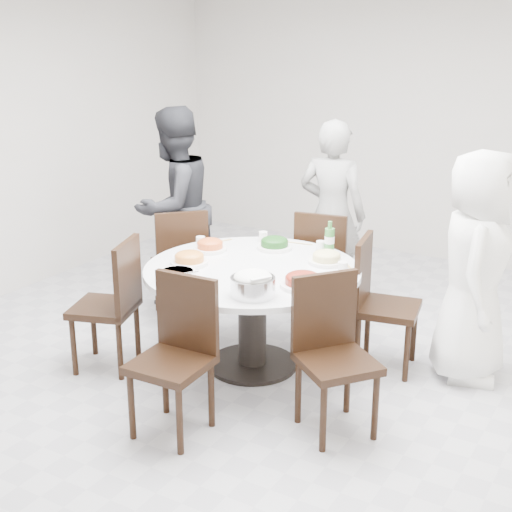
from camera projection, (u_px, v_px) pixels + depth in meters
The scene contains 22 objects.
floor at pixel (302, 368), 5.10m from camera, with size 6.00×6.00×0.01m, color #B7B6BC.
wall_back at pixel (442, 124), 7.12m from camera, with size 6.00×0.01×2.80m, color beige.
dining_table at pixel (252, 318), 5.03m from camera, with size 1.50×1.50×0.75m, color white.
chair_ne at pixel (388, 305), 4.98m from camera, with size 0.42×0.42×0.95m, color black.
chair_n at pixel (325, 265), 5.82m from camera, with size 0.42×0.42×0.95m, color black.
chair_nw at pixel (179, 262), 5.88m from camera, with size 0.42×0.42×0.95m, color black.
chair_sw at pixel (104, 305), 4.99m from camera, with size 0.42×0.42×0.95m, color black.
chair_s at pixel (170, 361), 4.16m from camera, with size 0.42×0.42×0.95m, color black.
chair_se at pixel (337, 359), 4.18m from camera, with size 0.42×0.42×0.95m, color black.
diner_right at pixel (475, 267), 4.78m from camera, with size 0.78×0.51×1.59m, color white.
diner_middle at pixel (332, 215), 6.05m from camera, with size 0.59×0.39×1.62m, color black.
diner_left at pixel (174, 207), 6.12m from camera, with size 0.83×0.65×1.71m, color black.
dish_greens at pixel (274, 245), 5.31m from camera, with size 0.26×0.26×0.07m, color white.
dish_pale at pixel (326, 259), 4.99m from camera, with size 0.25×0.25×0.07m, color white.
dish_orange at pixel (210, 247), 5.26m from camera, with size 0.24×0.24×0.07m, color white.
dish_redbrown at pixel (303, 282), 4.54m from camera, with size 0.29×0.29×0.07m, color white.
dish_tofu at pixel (189, 260), 4.97m from camera, with size 0.26×0.26×0.07m, color white.
rice_bowl at pixel (253, 286), 4.39m from camera, with size 0.28×0.28×0.12m, color silver.
soup_bowl at pixel (177, 276), 4.64m from camera, with size 0.24×0.24×0.07m, color white.
beverage_bottle at pixel (330, 238), 5.17m from camera, with size 0.07×0.07×0.24m, color #30752F.
tea_cups at pixel (292, 240), 5.40m from camera, with size 0.07×0.07×0.08m, color white.
chopsticks at pixel (302, 243), 5.44m from camera, with size 0.24×0.04×0.01m, color tan, non-canonical shape.
Camera 1 is at (2.08, -4.12, 2.35)m, focal length 50.00 mm.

